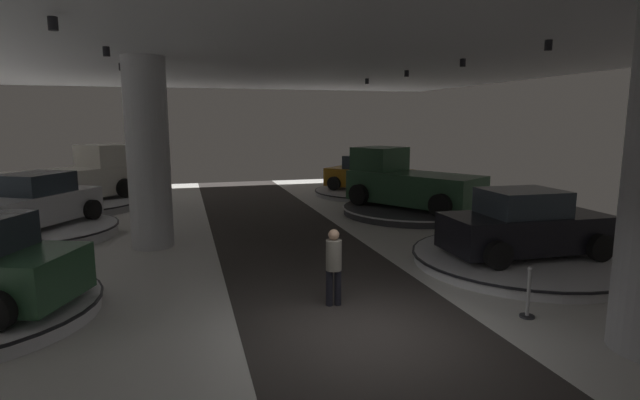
{
  "coord_description": "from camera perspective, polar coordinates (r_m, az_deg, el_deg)",
  "views": [
    {
      "loc": [
        -3.03,
        -7.64,
        3.76
      ],
      "look_at": [
        0.82,
        6.06,
        1.4
      ],
      "focal_mm": 27.55,
      "sensor_mm": 36.0,
      "label": 1
    }
  ],
  "objects": [
    {
      "name": "ground",
      "position": [
        9.05,
        5.61,
        -15.35
      ],
      "size": [
        24.0,
        44.0,
        0.06
      ],
      "color": "silver"
    },
    {
      "name": "ceiling_with_spotlights",
      "position": [
        8.41,
        6.26,
        21.65
      ],
      "size": [
        24.0,
        44.0,
        0.39
      ],
      "color": "silver"
    },
    {
      "name": "column_left",
      "position": [
        15.11,
        -19.33,
        5.06
      ],
      "size": [
        1.21,
        1.21,
        5.5
      ],
      "color": "silver",
      "rests_on": "ground"
    },
    {
      "name": "display_platform_deep_right",
      "position": [
        24.75,
        5.64,
        0.95
      ],
      "size": [
        5.39,
        5.39,
        0.24
      ],
      "color": "#B7B7BC",
      "rests_on": "ground"
    },
    {
      "name": "display_car_deep_right",
      "position": [
        24.66,
        5.61,
        2.95
      ],
      "size": [
        4.18,
        4.3,
        1.71
      ],
      "color": "#B77519",
      "rests_on": "display_platform_deep_right"
    },
    {
      "name": "display_platform_mid_right",
      "position": [
        13.94,
        22.53,
        -6.32
      ],
      "size": [
        5.72,
        5.72,
        0.27
      ],
      "color": "silver",
      "rests_on": "ground"
    },
    {
      "name": "display_car_mid_right",
      "position": [
        13.71,
        22.65,
        -2.77
      ],
      "size": [
        4.29,
        2.33,
        1.71
      ],
      "color": "black",
      "rests_on": "display_platform_mid_right"
    },
    {
      "name": "display_platform_deep_left",
      "position": [
        23.21,
        -26.92,
        -0.47
      ],
      "size": [
        5.68,
        5.68,
        0.33
      ],
      "color": "#B7B7BC",
      "rests_on": "ground"
    },
    {
      "name": "pickup_truck_deep_left",
      "position": [
        23.24,
        -26.45,
        2.27
      ],
      "size": [
        5.33,
        5.12,
        2.3
      ],
      "color": "silver",
      "rests_on": "display_platform_deep_left"
    },
    {
      "name": "display_platform_far_right",
      "position": [
        19.96,
        10.78,
        -1.13
      ],
      "size": [
        5.68,
        5.68,
        0.29
      ],
      "color": "#333338",
      "rests_on": "ground"
    },
    {
      "name": "pickup_truck_far_right",
      "position": [
        19.97,
        10.1,
        1.99
      ],
      "size": [
        4.59,
        5.63,
        2.3
      ],
      "color": "#2D5638",
      "rests_on": "display_platform_far_right"
    },
    {
      "name": "display_platform_far_left",
      "position": [
        18.12,
        -30.08,
        -3.21
      ],
      "size": [
        4.93,
        4.93,
        0.36
      ],
      "color": "silver",
      "rests_on": "ground"
    },
    {
      "name": "display_car_far_left",
      "position": [
        17.98,
        -30.25,
        -0.3
      ],
      "size": [
        3.68,
        4.54,
        1.71
      ],
      "color": "silver",
      "rests_on": "display_platform_far_left"
    },
    {
      "name": "visitor_walking_near",
      "position": [
        9.95,
        1.6,
        -7.26
      ],
      "size": [
        0.32,
        0.32,
        1.59
      ],
      "color": "black",
      "rests_on": "ground"
    },
    {
      "name": "stanchion_a",
      "position": [
        10.33,
        23.03,
        -10.52
      ],
      "size": [
        0.28,
        0.28,
        1.01
      ],
      "color": "#333338",
      "rests_on": "ground"
    }
  ]
}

